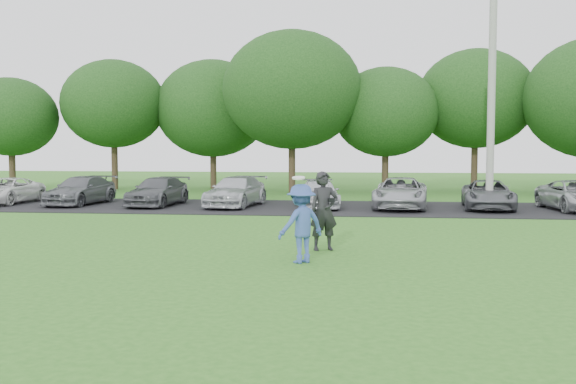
% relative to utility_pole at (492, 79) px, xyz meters
% --- Properties ---
extents(ground, '(100.00, 100.00, 0.00)m').
position_rel_utility_pole_xyz_m(ground, '(-6.61, -12.35, -4.99)').
color(ground, '#2C691E').
rests_on(ground, ground).
extents(parking_lot, '(32.00, 6.50, 0.03)m').
position_rel_utility_pole_xyz_m(parking_lot, '(-6.61, 0.65, -4.98)').
color(parking_lot, black).
rests_on(parking_lot, ground).
extents(utility_pole, '(0.28, 0.28, 9.99)m').
position_rel_utility_pole_xyz_m(utility_pole, '(0.00, 0.00, 0.00)').
color(utility_pole, '#A4A49F').
rests_on(utility_pole, ground).
extents(frisbee_player, '(1.22, 1.16, 1.84)m').
position_rel_utility_pole_xyz_m(frisbee_player, '(-5.99, -11.63, -4.16)').
color(frisbee_player, '#3A57A6').
rests_on(frisbee_player, ground).
extents(camera_bystander, '(0.80, 0.67, 1.87)m').
position_rel_utility_pole_xyz_m(camera_bystander, '(-5.63, -9.93, -4.06)').
color(camera_bystander, black).
rests_on(camera_bystander, ground).
extents(parked_cars, '(28.46, 4.62, 1.22)m').
position_rel_utility_pole_xyz_m(parked_cars, '(-6.36, 0.59, -4.39)').
color(parked_cars, white).
rests_on(parked_cars, parking_lot).
extents(tree_row, '(42.39, 9.85, 8.64)m').
position_rel_utility_pole_xyz_m(tree_row, '(-5.10, 10.41, -0.09)').
color(tree_row, '#38281C').
rests_on(tree_row, ground).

